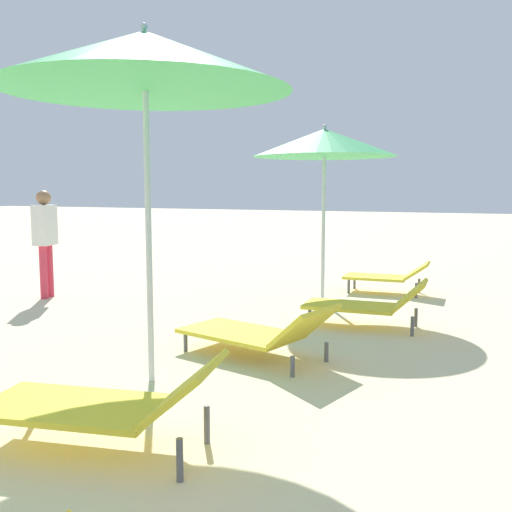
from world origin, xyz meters
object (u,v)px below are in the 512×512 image
at_px(umbrella_second, 145,62).
at_px(lounger_farthest_inland, 367,303).
at_px(lounger_second_shoreside, 258,331).
at_px(lounger_second_inland, 105,403).
at_px(umbrella_farthest, 325,143).
at_px(lounger_farthest_shoreside, 387,276).
at_px(person_walking_near, 45,233).

height_order(umbrella_second, lounger_farthest_inland, umbrella_second).
bearing_deg(lounger_second_shoreside, umbrella_second, 75.50).
distance_m(lounger_second_inland, lounger_farthest_inland, 3.87).
height_order(lounger_second_inland, umbrella_farthest, umbrella_farthest).
bearing_deg(lounger_second_shoreside, lounger_farthest_shoreside, -82.31).
bearing_deg(umbrella_farthest, person_walking_near, -162.45).
height_order(lounger_farthest_shoreside, person_walking_near, person_walking_near).
bearing_deg(umbrella_farthest, lounger_farthest_inland, -52.32).
bearing_deg(person_walking_near, lounger_second_shoreside, 144.43).
distance_m(lounger_second_shoreside, lounger_second_inland, 2.20).
distance_m(lounger_second_inland, person_walking_near, 5.52).
bearing_deg(person_walking_near, umbrella_farthest, -177.20).
bearing_deg(lounger_farthest_shoreside, person_walking_near, 24.89).
relative_size(lounger_farthest_shoreside, person_walking_near, 0.82).
xyz_separation_m(lounger_second_inland, lounger_farthest_inland, (0.73, 3.80, -0.03)).
height_order(lounger_second_shoreside, lounger_second_inland, lounger_second_inland).
height_order(umbrella_second, umbrella_farthest, umbrella_second).
height_order(umbrella_second, lounger_second_shoreside, umbrella_second).
bearing_deg(lounger_second_shoreside, person_walking_near, -6.50).
height_order(lounger_second_shoreside, lounger_farthest_shoreside, lounger_second_shoreside).
bearing_deg(lounger_second_inland, lounger_second_shoreside, -102.66).
bearing_deg(lounger_second_inland, umbrella_farthest, -99.34).
bearing_deg(lounger_second_inland, umbrella_second, -79.44).
bearing_deg(lounger_farthest_inland, lounger_farthest_shoreside, -88.11).
bearing_deg(lounger_second_inland, lounger_farthest_inland, -112.10).
bearing_deg(lounger_farthest_shoreside, umbrella_farthest, 57.06).
distance_m(lounger_second_shoreside, lounger_farthest_inland, 1.74).
bearing_deg(umbrella_second, lounger_farthest_inland, 64.78).
distance_m(lounger_second_shoreside, person_walking_near, 4.40).
distance_m(umbrella_farthest, person_walking_near, 4.22).
bearing_deg(lounger_farthest_shoreside, lounger_second_inland, 82.36).
relative_size(lounger_second_shoreside, lounger_farthest_shoreside, 1.27).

